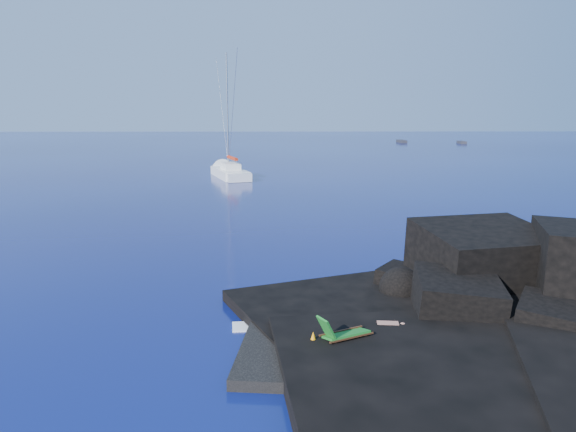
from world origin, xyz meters
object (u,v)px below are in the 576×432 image
Objects in this scene: sailboat at (230,177)px; marker_cone at (313,340)px; distant_boat_a at (402,143)px; sunbather at (388,326)px; deck_chair at (346,328)px; distant_boat_b at (462,144)px.

sailboat reaches higher than marker_cone.
sailboat is at bearing -119.76° from distant_boat_a.
sunbather is 2.96m from marker_cone.
sunbather is at bearing 8.86° from deck_chair.
distant_boat_a is at bearing 83.17° from sunbather.
marker_cone is 0.11× the size of distant_boat_a.
sailboat is 3.22× the size of distant_boat_b.
deck_chair is 0.38× the size of distant_boat_b.
sunbather is at bearing -96.15° from sailboat.
deck_chair reaches higher than marker_cone.
sailboat reaches higher than distant_boat_b.
marker_cone is at bearing 162.51° from deck_chair.
deck_chair is 0.91× the size of sunbather.
sailboat reaches higher than sunbather.
sailboat is at bearing 71.50° from deck_chair.
sailboat is 8.45× the size of deck_chair.
sailboat is 85.39m from distant_boat_b.
deck_chair is 1.98m from sunbather.
deck_chair is 3.21× the size of marker_cone.
sunbather is 0.42× the size of distant_boat_b.
deck_chair is at bearing 9.95° from marker_cone.
distant_boat_a is (28.96, 123.07, -0.94)m from deck_chair.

